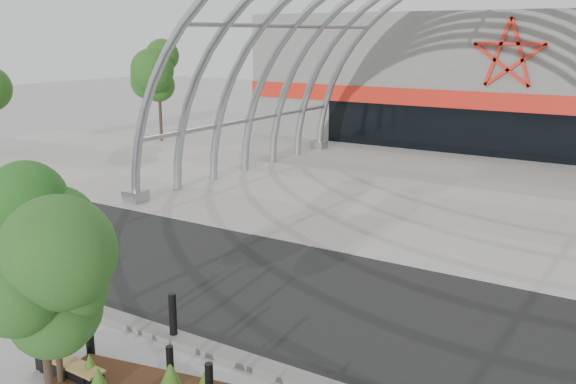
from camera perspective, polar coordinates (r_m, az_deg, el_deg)
ground at (r=15.04m, az=-8.49°, el=-12.79°), size 140.00×140.00×0.00m
road at (r=17.56m, az=-0.89°, el=-8.57°), size 140.00×7.00×0.02m
forecourt at (r=27.86m, az=12.91°, el=-0.39°), size 60.00×17.00×0.04m
kerb at (r=14.85m, az=-9.15°, el=-12.93°), size 60.00×0.50×0.12m
arena_building at (r=44.46m, az=21.31°, el=9.42°), size 34.00×15.24×8.00m
vault_canopy at (r=27.86m, az=12.91°, el=-0.40°), size 20.80×15.80×20.36m
street_tree_0 at (r=12.70m, az=-20.53°, el=-4.44°), size 1.78×1.78×4.05m
street_tree_1 at (r=10.32m, az=-21.11°, el=-8.83°), size 1.70×1.70×4.02m
bench_0 at (r=13.99m, az=-18.89°, el=-14.75°), size 1.80×0.44×0.38m
bollard_1 at (r=14.57m, az=-17.25°, el=-11.75°), size 0.18×0.18×1.13m
bollard_2 at (r=14.87m, az=-10.20°, el=-10.84°), size 0.18×0.18×1.10m
bollard_3 at (r=13.01m, az=-10.42°, el=-15.11°), size 0.15×0.15×0.91m
bg_tree_0 at (r=41.78m, az=-11.46°, el=10.74°), size 3.00×3.00×6.45m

